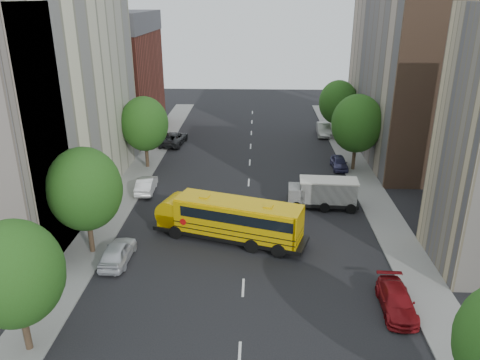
# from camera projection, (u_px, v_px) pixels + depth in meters

# --- Properties ---
(ground) EXTENTS (120.00, 120.00, 0.00)m
(ground) POSITION_uv_depth(u_px,v_px,m) (246.00, 229.00, 37.13)
(ground) COLOR black
(ground) RESTS_ON ground
(sidewalk_left) EXTENTS (3.00, 80.00, 0.12)m
(sidewalk_left) POSITION_uv_depth(u_px,v_px,m) (120.00, 201.00, 42.16)
(sidewalk_left) COLOR slate
(sidewalk_left) RESTS_ON ground
(sidewalk_right) EXTENTS (3.00, 80.00, 0.12)m
(sidewalk_right) POSITION_uv_depth(u_px,v_px,m) (377.00, 205.00, 41.36)
(sidewalk_right) COLOR slate
(sidewalk_right) RESTS_ON ground
(lane_markings) EXTENTS (0.15, 64.00, 0.01)m
(lane_markings) POSITION_uv_depth(u_px,v_px,m) (249.00, 182.00, 46.43)
(lane_markings) COLOR silver
(lane_markings) RESTS_ON ground
(building_left_cream) EXTENTS (10.00, 26.00, 20.00)m
(building_left_cream) POSITION_uv_depth(u_px,v_px,m) (37.00, 88.00, 39.66)
(building_left_cream) COLOR beige
(building_left_cream) RESTS_ON ground
(building_left_redbrick) EXTENTS (10.00, 15.00, 13.00)m
(building_left_redbrick) POSITION_uv_depth(u_px,v_px,m) (115.00, 84.00, 61.40)
(building_left_redbrick) COLOR maroon
(building_left_redbrick) RESTS_ON ground
(building_right_far) EXTENTS (10.00, 22.00, 18.00)m
(building_right_far) POSITION_uv_depth(u_px,v_px,m) (413.00, 76.00, 51.80)
(building_right_far) COLOR tan
(building_right_far) RESTS_ON ground
(building_right_sidewall) EXTENTS (10.10, 0.30, 18.00)m
(building_right_sidewall) POSITION_uv_depth(u_px,v_px,m) (451.00, 96.00, 41.58)
(building_right_sidewall) COLOR brown
(building_right_sidewall) RESTS_ON ground
(street_tree_0) EXTENTS (4.80, 4.80, 7.41)m
(street_tree_0) POSITION_uv_depth(u_px,v_px,m) (15.00, 274.00, 22.79)
(street_tree_0) COLOR #38281C
(street_tree_0) RESTS_ON ground
(street_tree_1) EXTENTS (5.12, 5.12, 7.90)m
(street_tree_1) POSITION_uv_depth(u_px,v_px,m) (85.00, 189.00, 31.98)
(street_tree_1) COLOR #38281C
(street_tree_1) RESTS_ON ground
(street_tree_2) EXTENTS (4.99, 4.99, 7.71)m
(street_tree_2) POSITION_uv_depth(u_px,v_px,m) (144.00, 124.00, 48.75)
(street_tree_2) COLOR #38281C
(street_tree_2) RESTS_ON ground
(street_tree_4) EXTENTS (5.25, 5.25, 8.10)m
(street_tree_4) POSITION_uv_depth(u_px,v_px,m) (357.00, 124.00, 47.91)
(street_tree_4) COLOR #38281C
(street_tree_4) RESTS_ON ground
(street_tree_5) EXTENTS (4.86, 4.86, 7.51)m
(street_tree_5) POSITION_uv_depth(u_px,v_px,m) (338.00, 102.00, 59.20)
(street_tree_5) COLOR #38281C
(street_tree_5) RESTS_ON ground
(school_bus) EXTENTS (11.96, 6.14, 3.31)m
(school_bus) POSITION_uv_depth(u_px,v_px,m) (228.00, 217.00, 34.94)
(school_bus) COLOR black
(school_bus) RESTS_ON ground
(safari_truck) EXTENTS (6.27, 2.64, 2.63)m
(safari_truck) POSITION_uv_depth(u_px,v_px,m) (323.00, 193.00, 40.47)
(safari_truck) COLOR black
(safari_truck) RESTS_ON ground
(parked_car_0) EXTENTS (1.87, 4.46, 1.51)m
(parked_car_0) POSITION_uv_depth(u_px,v_px,m) (117.00, 252.00, 32.34)
(parked_car_0) COLOR silver
(parked_car_0) RESTS_ON ground
(parked_car_1) EXTENTS (1.69, 4.39, 1.43)m
(parked_car_1) POSITION_uv_depth(u_px,v_px,m) (146.00, 185.00, 43.98)
(parked_car_1) COLOR white
(parked_car_1) RESTS_ON ground
(parked_car_2) EXTENTS (3.18, 5.89, 1.57)m
(parked_car_2) POSITION_uv_depth(u_px,v_px,m) (174.00, 138.00, 58.05)
(parked_car_2) COLOR black
(parked_car_2) RESTS_ON ground
(parked_car_3) EXTENTS (2.00, 4.59, 1.31)m
(parked_car_3) POSITION_uv_depth(u_px,v_px,m) (396.00, 301.00, 27.35)
(parked_car_3) COLOR maroon
(parked_car_3) RESTS_ON ground
(parked_car_4) EXTENTS (1.57, 3.88, 1.32)m
(parked_car_4) POSITION_uv_depth(u_px,v_px,m) (339.00, 163.00, 49.98)
(parked_car_4) COLOR #393862
(parked_car_4) RESTS_ON ground
(parked_car_5) EXTENTS (1.93, 4.97, 1.61)m
(parked_car_5) POSITION_uv_depth(u_px,v_px,m) (324.00, 129.00, 61.91)
(parked_car_5) COLOR #A0A19C
(parked_car_5) RESTS_ON ground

